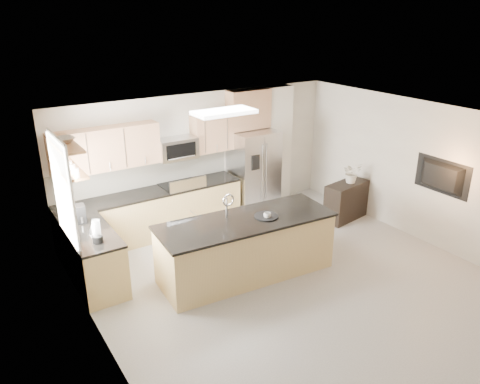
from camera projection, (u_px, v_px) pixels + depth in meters
floor at (300, 287)px, 7.40m from camera, size 6.50×6.50×0.00m
ceiling at (308, 126)px, 6.45m from camera, size 6.00×6.50×0.02m
wall_back at (200, 157)px, 9.47m from camera, size 6.00×0.02×2.60m
wall_left at (104, 269)px, 5.42m from camera, size 0.02×6.50×2.60m
wall_right at (432, 176)px, 8.43m from camera, size 0.02×6.50×2.60m
back_counter at (153, 213)px, 8.91m from camera, size 3.55×0.66×1.44m
left_counter at (93, 258)px, 7.34m from camera, size 0.66×1.50×0.92m
range at (182, 206)px, 9.22m from camera, size 0.76×0.64×1.14m
upper_cabinets at (140, 143)px, 8.50m from camera, size 3.50×0.33×0.75m
microwave at (177, 148)px, 8.89m from camera, size 0.76×0.40×0.40m
refrigerator at (254, 172)px, 9.86m from camera, size 0.92×0.78×1.78m
partition_column at (277, 146)px, 10.27m from camera, size 0.60×0.30×2.60m
window at (63, 191)px, 6.76m from camera, size 0.04×1.15×1.65m
shelf_lower at (68, 168)px, 6.79m from camera, size 0.30×1.20×0.04m
shelf_upper at (64, 144)px, 6.65m from camera, size 0.30×1.20×0.04m
ceiling_fixture at (224, 112)px, 7.52m from camera, size 1.00×0.50×0.06m
island at (246, 247)px, 7.59m from camera, size 2.95×1.24×1.42m
credenza at (346, 201)px, 9.68m from camera, size 1.04×0.57×0.79m
cup at (267, 215)px, 7.45m from camera, size 0.14×0.14×0.09m
platter at (266, 216)px, 7.51m from camera, size 0.51×0.51×0.02m
blender at (97, 233)px, 6.79m from camera, size 0.15×0.15×0.35m
kettle at (94, 226)px, 7.11m from camera, size 0.19×0.19×0.24m
coffee_maker at (80, 214)px, 7.43m from camera, size 0.18×0.21×0.30m
bowl at (63, 139)px, 6.63m from camera, size 0.45×0.45×0.09m
flower_vase at (352, 168)px, 9.46m from camera, size 0.67×0.61×0.64m
television at (439, 177)px, 8.21m from camera, size 0.14×1.08×0.62m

